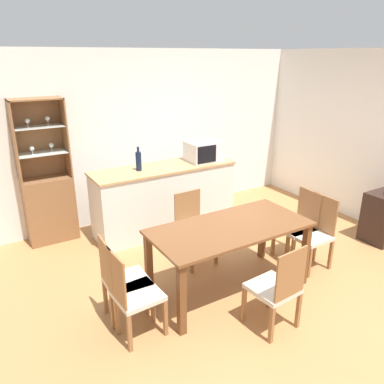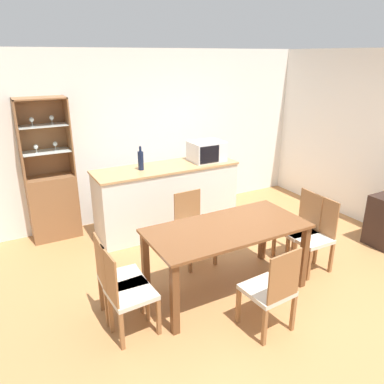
% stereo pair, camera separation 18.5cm
% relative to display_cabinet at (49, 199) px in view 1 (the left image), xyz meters
% --- Properties ---
extents(ground_plane, '(18.00, 18.00, 0.00)m').
position_rel_display_cabinet_xyz_m(ground_plane, '(1.70, -2.43, -0.60)').
color(ground_plane, '#B27A47').
extents(wall_back, '(6.80, 0.06, 2.55)m').
position_rel_display_cabinet_xyz_m(wall_back, '(1.70, 0.20, 0.68)').
color(wall_back, white).
rests_on(wall_back, ground_plane).
extents(kitchen_counter, '(2.08, 0.64, 0.97)m').
position_rel_display_cabinet_xyz_m(kitchen_counter, '(1.50, -0.54, -0.11)').
color(kitchen_counter, silver).
rests_on(kitchen_counter, ground_plane).
extents(display_cabinet, '(0.64, 0.35, 1.95)m').
position_rel_display_cabinet_xyz_m(display_cabinet, '(0.00, 0.00, 0.00)').
color(display_cabinet, brown).
rests_on(display_cabinet, ground_plane).
extents(dining_table, '(1.70, 0.82, 0.77)m').
position_rel_display_cabinet_xyz_m(dining_table, '(1.39, -2.27, 0.06)').
color(dining_table, brown).
rests_on(dining_table, ground_plane).
extents(dining_chair_head_near, '(0.43, 0.43, 0.89)m').
position_rel_display_cabinet_xyz_m(dining_chair_head_near, '(1.39, -2.99, -0.17)').
color(dining_chair_head_near, beige).
rests_on(dining_chair_head_near, ground_plane).
extents(dining_chair_side_right_far, '(0.43, 0.43, 0.89)m').
position_rel_display_cabinet_xyz_m(dining_chair_side_right_far, '(2.56, -2.15, -0.17)').
color(dining_chair_side_right_far, beige).
rests_on(dining_chair_side_right_far, ground_plane).
extents(dining_chair_side_left_far, '(0.41, 0.41, 0.89)m').
position_rel_display_cabinet_xyz_m(dining_chair_side_left_far, '(0.22, -2.14, -0.17)').
color(dining_chair_side_left_far, beige).
rests_on(dining_chair_side_left_far, ground_plane).
extents(dining_chair_head_far, '(0.42, 0.42, 0.89)m').
position_rel_display_cabinet_xyz_m(dining_chair_head_far, '(1.39, -1.54, -0.17)').
color(dining_chair_head_far, beige).
rests_on(dining_chair_head_far, ground_plane).
extents(dining_chair_side_right_near, '(0.40, 0.40, 0.89)m').
position_rel_display_cabinet_xyz_m(dining_chair_side_right_near, '(2.56, -2.39, -0.17)').
color(dining_chair_side_right_near, beige).
rests_on(dining_chair_side_right_near, ground_plane).
extents(dining_chair_side_left_near, '(0.42, 0.42, 0.89)m').
position_rel_display_cabinet_xyz_m(dining_chair_side_left_near, '(0.22, -2.39, -0.17)').
color(dining_chair_side_left_near, beige).
rests_on(dining_chair_side_left_near, ground_plane).
extents(microwave, '(0.49, 0.40, 0.29)m').
position_rel_display_cabinet_xyz_m(microwave, '(2.16, -0.55, 0.51)').
color(microwave, silver).
rests_on(microwave, kitchen_counter).
extents(wine_bottle, '(0.08, 0.08, 0.33)m').
position_rel_display_cabinet_xyz_m(wine_bottle, '(1.13, -0.53, 0.51)').
color(wine_bottle, '#141E38').
rests_on(wine_bottle, kitchen_counter).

